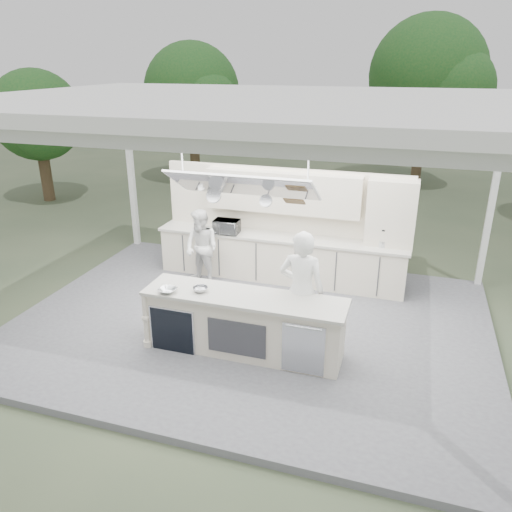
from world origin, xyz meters
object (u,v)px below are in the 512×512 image
(head_chef, at_px, (301,291))
(sous_chef, at_px, (202,248))
(demo_island, at_px, (243,324))
(back_counter, at_px, (280,257))

(head_chef, relative_size, sous_chef, 1.26)
(demo_island, xyz_separation_m, sous_chef, (-1.60, 2.14, 0.29))
(demo_island, relative_size, head_chef, 1.61)
(back_counter, height_order, head_chef, head_chef)
(back_counter, bearing_deg, head_chef, -67.70)
(back_counter, xyz_separation_m, sous_chef, (-1.42, -0.67, 0.29))
(demo_island, bearing_deg, sous_chef, 126.79)
(back_counter, bearing_deg, sous_chef, -154.57)
(demo_island, distance_m, head_chef, 1.03)
(back_counter, distance_m, head_chef, 2.64)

